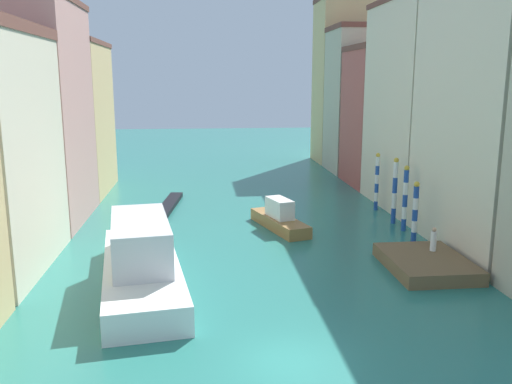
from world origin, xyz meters
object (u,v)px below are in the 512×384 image
Objects in this scene: waterfront_dock at (426,263)px; mooring_pole_3 at (377,181)px; gondola_black at (168,206)px; mooring_pole_1 at (405,198)px; vaporetto_white at (141,261)px; motorboat_0 at (280,218)px; person_on_dock at (434,240)px; mooring_pole_2 at (395,190)px; mooring_pole_0 at (415,212)px.

mooring_pole_3 reaches higher than waterfront_dock.
mooring_pole_1 is at bearing -27.11° from gondola_black.
vaporetto_white is 1.41× the size of gondola_black.
mooring_pole_3 is at bearing 40.71° from vaporetto_white.
motorboat_0 is at bearing 170.14° from mooring_pole_1.
mooring_pole_3 reaches higher than gondola_black.
mooring_pole_3 is 0.50× the size of gondola_black.
person_on_dock is at bearing -97.24° from mooring_pole_1.
mooring_pole_1 is 0.95× the size of mooring_pole_2.
vaporetto_white is at bearing -148.22° from mooring_pole_2.
mooring_pole_3 reaches higher than mooring_pole_0.
gondola_black is at bearing 139.18° from motorboat_0.
mooring_pole_3 is 0.36× the size of vaporetto_white.
mooring_pole_0 is 0.88× the size of mooring_pole_1.
waterfront_dock is at bearing -99.64° from mooring_pole_2.
mooring_pole_1 reaches higher than waterfront_dock.
mooring_pole_0 is 5.08m from mooring_pole_2.
mooring_pole_2 is 0.53× the size of gondola_black.
mooring_pole_1 is 9.05m from motorboat_0.
mooring_pole_0 is 3.03m from mooring_pole_1.
mooring_pole_2 reaches higher than motorboat_0.
gondola_black is 11.14m from motorboat_0.
mooring_pole_3 is (0.04, 6.33, 0.01)m from mooring_pole_1.
mooring_pole_3 is at bearing 86.98° from mooring_pole_0.
waterfront_dock is at bearing -104.23° from mooring_pole_0.
mooring_pole_2 is 8.94m from motorboat_0.
person_on_dock is 9.05m from mooring_pole_2.
mooring_pole_2 reaches higher than mooring_pole_0.
mooring_pole_1 is 0.50× the size of gondola_black.
person_on_dock is 0.20× the size of motorboat_0.
motorboat_0 is (-8.76, 1.52, -1.68)m from mooring_pole_1.
mooring_pole_1 is 6.33m from mooring_pole_3.
mooring_pole_2 is (1.70, 10.01, 2.18)m from waterfront_dock.
mooring_pole_3 is 23.24m from vaporetto_white.
mooring_pole_3 reaches higher than motorboat_0.
motorboat_0 is at bearing 151.54° from mooring_pole_0.
vaporetto_white is at bearing -176.87° from waterfront_dock.
mooring_pole_0 is at bearing -35.15° from gondola_black.
mooring_pole_3 reaches higher than vaporetto_white.
vaporetto_white is at bearing -161.18° from mooring_pole_0.
vaporetto_white is at bearing -173.41° from person_on_dock.
mooring_pole_1 is 2.07m from mooring_pole_2.
motorboat_0 is at bearing 126.66° from waterfront_dock.
mooring_pole_2 is (0.86, 8.94, 1.14)m from person_on_dock.
motorboat_0 is (-8.74, -0.54, -1.81)m from mooring_pole_2.
mooring_pole_0 is at bearing -95.00° from mooring_pole_2.
mooring_pole_3 is 0.68× the size of motorboat_0.
mooring_pole_0 is 0.44× the size of gondola_black.
mooring_pole_1 is at bearing 81.28° from mooring_pole_0.
motorboat_0 is (-7.04, 9.46, 0.37)m from waterfront_dock.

